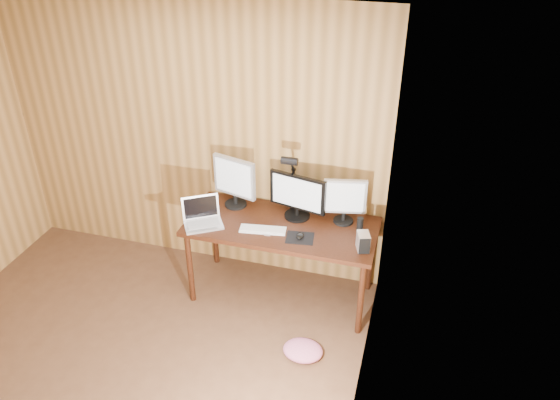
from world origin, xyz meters
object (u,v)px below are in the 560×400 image
at_px(mouse, 300,236).
at_px(desk, 284,232).
at_px(monitor_left, 235,181).
at_px(speaker, 360,225).
at_px(hard_drive, 363,242).
at_px(desk_lamp, 291,175).
at_px(laptop, 202,217).
at_px(phone, 268,232).
at_px(monitor_right, 345,200).
at_px(monitor_center, 297,196).
at_px(keyboard, 263,230).

bearing_deg(mouse, desk, 134.14).
relative_size(monitor_left, speaker, 3.62).
bearing_deg(hard_drive, desk_lamp, 132.80).
relative_size(monitor_left, laptop, 1.18).
distance_m(phone, desk_lamp, 0.51).
xyz_separation_m(speaker, desk_lamp, (-0.62, 0.13, 0.31)).
xyz_separation_m(monitor_left, speaker, (1.12, -0.11, -0.19)).
bearing_deg(monitor_right, hard_drive, -70.08).
relative_size(desk, phone, 15.48).
distance_m(monitor_center, monitor_right, 0.40).
distance_m(monitor_right, hard_drive, 0.43).
bearing_deg(hard_drive, laptop, 161.13).
relative_size(desk, desk_lamp, 2.68).
xyz_separation_m(monitor_center, laptop, (-0.74, -0.31, -0.15)).
distance_m(desk, phone, 0.26).
distance_m(keyboard, desk_lamp, 0.51).
bearing_deg(laptop, monitor_left, 31.27).
height_order(phone, desk_lamp, desk_lamp).
distance_m(monitor_center, mouse, 0.37).
xyz_separation_m(monitor_left, keyboard, (0.35, -0.32, -0.24)).
relative_size(desk, laptop, 4.09).
xyz_separation_m(monitor_right, keyboard, (-0.61, -0.31, -0.21)).
distance_m(hard_drive, desk_lamp, 0.83).
bearing_deg(mouse, keyboard, 178.72).
distance_m(keyboard, speaker, 0.80).
relative_size(monitor_center, monitor_left, 1.09).
distance_m(laptop, phone, 0.58).
relative_size(laptop, keyboard, 0.99).
bearing_deg(keyboard, desk, 49.31).
xyz_separation_m(desk, desk_lamp, (0.02, 0.14, 0.49)).
xyz_separation_m(desk, mouse, (0.19, -0.22, 0.14)).
height_order(desk, desk_lamp, desk_lamp).
relative_size(monitor_center, laptop, 1.28).
bearing_deg(monitor_left, speaker, 9.44).
height_order(mouse, phone, mouse).
relative_size(monitor_right, speaker, 3.16).
distance_m(hard_drive, speaker, 0.25).
bearing_deg(hard_drive, monitor_center, 133.89).
height_order(monitor_right, phone, monitor_right).
bearing_deg(monitor_right, monitor_center, 171.95).
relative_size(mouse, hard_drive, 0.67).
xyz_separation_m(monitor_center, monitor_right, (0.40, 0.03, 0.01)).
distance_m(keyboard, mouse, 0.32).
height_order(monitor_left, desk_lamp, desk_lamp).
bearing_deg(monitor_right, phone, -161.85).
relative_size(laptop, hard_drive, 2.55).
distance_m(mouse, hard_drive, 0.51).
height_order(hard_drive, desk_lamp, desk_lamp).
relative_size(monitor_left, keyboard, 1.17).
bearing_deg(monitor_right, speaker, -45.74).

